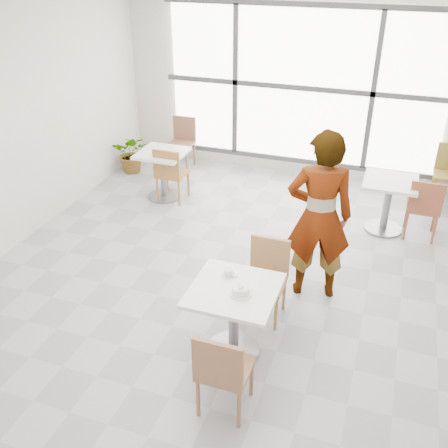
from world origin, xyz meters
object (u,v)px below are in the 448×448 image
(bg_table_left, at_px, (163,168))
(bg_chair_right_near, at_px, (424,205))
(person, at_px, (319,217))
(bg_chair_left_far, at_px, (182,139))
(plant_left, at_px, (132,153))
(bg_table_right, at_px, (388,198))
(chair_near, at_px, (222,369))
(bg_chair_left_near, at_px, (170,172))
(main_table, at_px, (234,308))
(chair_far, at_px, (267,273))
(coffee_cup, at_px, (228,273))
(oatmeal_bowl, at_px, (241,290))

(bg_table_left, relative_size, bg_chair_right_near, 0.86)
(person, xyz_separation_m, bg_chair_left_far, (-2.88, 2.95, -0.47))
(bg_chair_left_far, distance_m, plant_left, 0.90)
(bg_table_right, bearing_deg, chair_near, -106.11)
(plant_left, bearing_deg, bg_chair_left_near, -37.59)
(bg_table_left, xyz_separation_m, bg_chair_right_near, (3.79, -0.02, 0.01))
(main_table, height_order, chair_near, chair_near)
(chair_far, relative_size, bg_chair_right_near, 1.00)
(coffee_cup, height_order, bg_chair_left_near, bg_chair_left_near)
(chair_far, height_order, coffee_cup, chair_far)
(chair_far, distance_m, bg_chair_left_far, 4.27)
(main_table, bearing_deg, chair_near, -78.97)
(person, xyz_separation_m, bg_table_right, (0.67, 1.75, -0.49))
(oatmeal_bowl, distance_m, bg_table_left, 3.69)
(bg_table_right, bearing_deg, oatmeal_bowl, -110.63)
(oatmeal_bowl, height_order, bg_chair_left_far, bg_chair_left_far)
(bg_table_left, relative_size, plant_left, 1.10)
(bg_chair_left_near, distance_m, bg_chair_left_far, 1.44)
(chair_far, bearing_deg, bg_chair_left_far, 125.30)
(coffee_cup, distance_m, bg_chair_left_far, 4.58)
(main_table, distance_m, bg_table_right, 3.21)
(bg_table_left, height_order, bg_table_right, same)
(oatmeal_bowl, xyz_separation_m, bg_chair_right_near, (1.60, 2.93, -0.29))
(bg_chair_left_far, relative_size, bg_chair_right_near, 1.00)
(chair_far, distance_m, oatmeal_bowl, 0.81)
(bg_table_right, height_order, plant_left, bg_table_right)
(main_table, xyz_separation_m, person, (0.55, 1.22, 0.45))
(oatmeal_bowl, xyz_separation_m, person, (0.47, 1.28, 0.18))
(person, bearing_deg, plant_left, -47.97)
(bg_chair_left_far, bearing_deg, coffee_cup, -61.00)
(coffee_cup, xyz_separation_m, bg_table_right, (1.34, 2.79, -0.29))
(chair_far, relative_size, coffee_cup, 5.47)
(bg_chair_right_near, distance_m, plant_left, 4.79)
(plant_left, bearing_deg, bg_chair_right_near, -9.18)
(bg_chair_left_near, bearing_deg, plant_left, -37.59)
(bg_table_right, relative_size, plant_left, 1.10)
(chair_far, relative_size, person, 0.45)
(bg_table_right, relative_size, bg_chair_left_near, 0.86)
(main_table, bearing_deg, bg_chair_left_near, 124.79)
(chair_far, relative_size, bg_chair_left_far, 1.00)
(bg_table_left, bearing_deg, bg_chair_left_near, -32.96)
(coffee_cup, relative_size, bg_chair_right_near, 0.18)
(plant_left, bearing_deg, coffee_cup, -49.80)
(chair_far, distance_m, coffee_cup, 0.64)
(oatmeal_bowl, distance_m, coffee_cup, 0.31)
(chair_far, height_order, bg_chair_left_far, same)
(bg_chair_left_far, bearing_deg, chair_far, -54.70)
(chair_far, xyz_separation_m, bg_chair_left_far, (-2.47, 3.49, 0.00))
(bg_chair_left_near, xyz_separation_m, bg_chair_right_near, (3.62, 0.09, 0.00))
(main_table, relative_size, bg_table_left, 1.07)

